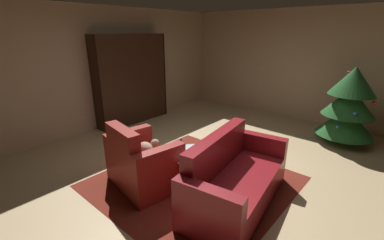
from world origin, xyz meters
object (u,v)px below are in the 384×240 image
(bookshelf_unit, at_px, (135,82))
(bottle_on_table, at_px, (181,147))
(armchair_red, at_px, (142,164))
(couch_red, at_px, (234,180))
(decorated_tree, at_px, (349,105))
(coffee_table, at_px, (194,157))
(book_stack_on_table, at_px, (194,153))

(bookshelf_unit, height_order, bottle_on_table, bookshelf_unit)
(armchair_red, bearing_deg, couch_red, 24.76)
(armchair_red, height_order, bottle_on_table, armchair_red)
(bookshelf_unit, relative_size, bottle_on_table, 9.30)
(bookshelf_unit, height_order, decorated_tree, bookshelf_unit)
(couch_red, relative_size, bottle_on_table, 8.44)
(decorated_tree, bearing_deg, couch_red, -101.61)
(couch_red, relative_size, coffee_table, 2.76)
(armchair_red, relative_size, couch_red, 0.60)
(coffee_table, bearing_deg, couch_red, 3.34)
(bookshelf_unit, bearing_deg, couch_red, -18.32)
(decorated_tree, bearing_deg, book_stack_on_table, -111.44)
(bookshelf_unit, distance_m, coffee_table, 3.14)
(coffee_table, relative_size, bottle_on_table, 3.06)
(bookshelf_unit, xyz_separation_m, decorated_tree, (4.11, 1.83, -0.18))
(book_stack_on_table, height_order, decorated_tree, decorated_tree)
(bottle_on_table, bearing_deg, coffee_table, 32.80)
(armchair_red, distance_m, coffee_table, 0.74)
(armchair_red, distance_m, bottle_on_table, 0.60)
(armchair_red, height_order, decorated_tree, decorated_tree)
(coffee_table, relative_size, book_stack_on_table, 3.61)
(book_stack_on_table, bearing_deg, decorated_tree, 68.56)
(bottle_on_table, bearing_deg, decorated_tree, 65.79)
(armchair_red, distance_m, couch_red, 1.29)
(book_stack_on_table, bearing_deg, coffee_table, 128.03)
(coffee_table, distance_m, book_stack_on_table, 0.11)
(bottle_on_table, bearing_deg, bookshelf_unit, 154.45)
(armchair_red, bearing_deg, coffee_table, 43.08)
(armchair_red, height_order, book_stack_on_table, armchair_red)
(bottle_on_table, height_order, decorated_tree, decorated_tree)
(couch_red, bearing_deg, armchair_red, -155.24)
(bookshelf_unit, xyz_separation_m, couch_red, (3.50, -1.16, -0.65))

